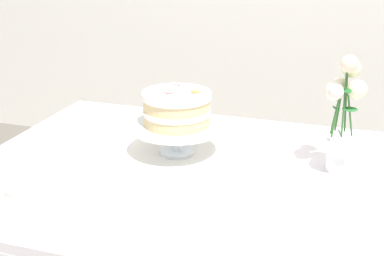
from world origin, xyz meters
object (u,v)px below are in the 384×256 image
dining_table (202,202)px  flower_vase (341,118)px  layer_cake (177,108)px  cake_stand (177,129)px

dining_table → flower_vase: 0.47m
dining_table → flower_vase: size_ratio=4.01×
layer_cake → flower_vase: size_ratio=0.61×
flower_vase → layer_cake: bearing=-176.1°
cake_stand → dining_table: bearing=-45.3°
dining_table → layer_cake: 0.30m
dining_table → cake_stand: bearing=134.7°
layer_cake → flower_vase: flower_vase is taller
dining_table → cake_stand: cake_stand is taller
cake_stand → flower_vase: size_ratio=0.83×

